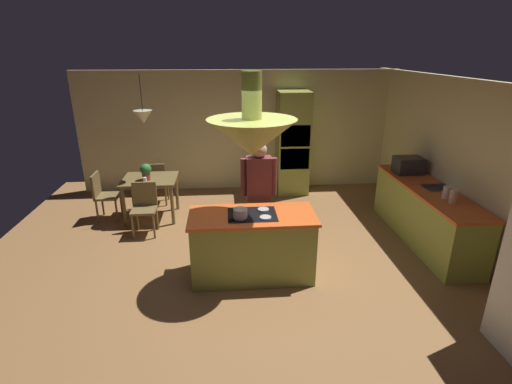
% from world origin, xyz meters
% --- Properties ---
extents(ground, '(8.16, 8.16, 0.00)m').
position_xyz_m(ground, '(0.00, 0.00, 0.00)').
color(ground, olive).
extents(wall_back, '(6.80, 0.10, 2.55)m').
position_xyz_m(wall_back, '(0.00, 3.45, 1.27)').
color(wall_back, beige).
rests_on(wall_back, ground).
extents(wall_right, '(0.10, 7.20, 2.55)m').
position_xyz_m(wall_right, '(3.25, 0.40, 1.27)').
color(wall_right, beige).
rests_on(wall_right, ground).
extents(kitchen_island, '(1.67, 0.78, 0.93)m').
position_xyz_m(kitchen_island, '(0.00, -0.20, 0.46)').
color(kitchen_island, '#939E42').
rests_on(kitchen_island, ground).
extents(counter_run_right, '(0.73, 2.59, 0.91)m').
position_xyz_m(counter_run_right, '(2.84, 0.60, 0.46)').
color(counter_run_right, '#939E42').
rests_on(counter_run_right, ground).
extents(oven_tower, '(0.66, 0.62, 2.15)m').
position_xyz_m(oven_tower, '(1.10, 3.04, 1.08)').
color(oven_tower, '#939E42').
rests_on(oven_tower, ground).
extents(dining_table, '(0.95, 0.82, 0.76)m').
position_xyz_m(dining_table, '(-1.70, 1.90, 0.65)').
color(dining_table, brown).
rests_on(dining_table, ground).
extents(person_at_island, '(0.53, 0.23, 1.73)m').
position_xyz_m(person_at_island, '(0.15, 0.46, 1.00)').
color(person_at_island, tan).
rests_on(person_at_island, ground).
extents(range_hood, '(1.10, 1.10, 1.00)m').
position_xyz_m(range_hood, '(0.00, -0.20, 1.96)').
color(range_hood, '#939E42').
extents(pendant_light_over_table, '(0.32, 0.32, 0.82)m').
position_xyz_m(pendant_light_over_table, '(-1.70, 1.90, 1.86)').
color(pendant_light_over_table, beige).
extents(chair_facing_island, '(0.40, 0.40, 0.87)m').
position_xyz_m(chair_facing_island, '(-1.70, 1.27, 0.50)').
color(chair_facing_island, brown).
rests_on(chair_facing_island, ground).
extents(chair_by_back_wall, '(0.40, 0.40, 0.87)m').
position_xyz_m(chair_by_back_wall, '(-1.70, 2.53, 0.50)').
color(chair_by_back_wall, brown).
rests_on(chair_by_back_wall, ground).
extents(chair_at_corner, '(0.40, 0.40, 0.87)m').
position_xyz_m(chair_at_corner, '(-2.55, 1.90, 0.50)').
color(chair_at_corner, brown).
rests_on(chair_at_corner, ground).
extents(potted_plant_on_table, '(0.20, 0.20, 0.30)m').
position_xyz_m(potted_plant_on_table, '(-1.74, 1.81, 0.93)').
color(potted_plant_on_table, '#99382D').
rests_on(potted_plant_on_table, dining_table).
extents(cup_on_table, '(0.07, 0.07, 0.09)m').
position_xyz_m(cup_on_table, '(-1.74, 1.70, 0.81)').
color(cup_on_table, white).
rests_on(cup_on_table, dining_table).
extents(canister_flour, '(0.11, 0.11, 0.20)m').
position_xyz_m(canister_flour, '(2.84, -0.04, 1.01)').
color(canister_flour, '#E0B78C').
rests_on(canister_flour, counter_run_right).
extents(canister_sugar, '(0.10, 0.10, 0.18)m').
position_xyz_m(canister_sugar, '(2.84, 0.14, 1.00)').
color(canister_sugar, silver).
rests_on(canister_sugar, counter_run_right).
extents(microwave_on_counter, '(0.46, 0.36, 0.28)m').
position_xyz_m(microwave_on_counter, '(2.84, 1.37, 1.05)').
color(microwave_on_counter, '#232326').
rests_on(microwave_on_counter, counter_run_right).
extents(cooking_pot_on_cooktop, '(0.18, 0.18, 0.12)m').
position_xyz_m(cooking_pot_on_cooktop, '(-0.16, -0.33, 0.99)').
color(cooking_pot_on_cooktop, '#B2B2B7').
rests_on(cooking_pot_on_cooktop, kitchen_island).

